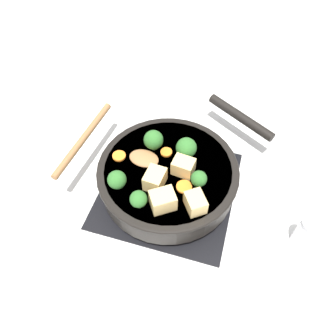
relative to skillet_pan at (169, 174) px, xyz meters
The scene contains 18 objects.
ground_plane 0.06m from the skillet_pan, 59.18° to the left, with size 2.40×2.40×0.00m, color silver.
front_burner_grate 0.05m from the skillet_pan, 59.18° to the left, with size 0.31×0.31×0.03m.
skillet_pan is the anchor object (origin of this frame).
wooden_spoon 0.15m from the skillet_pan, ahead, with size 0.21×0.24×0.02m.
tofu_cube_center_large 0.07m from the skillet_pan, 73.39° to the left, with size 0.05×0.04×0.04m, color #DBB770.
tofu_cube_near_handle 0.11m from the skillet_pan, 99.04° to the left, with size 0.05×0.04×0.04m, color #DBB770.
tofu_cube_east_chunk 0.12m from the skillet_pan, 133.64° to the left, with size 0.04×0.04×0.04m, color #DBB770.
tofu_cube_west_chunk 0.06m from the skillet_pan, behind, with size 0.04×0.04×0.04m, color #DBB770.
broccoli_floret_near_spoon 0.07m from the skillet_pan, 124.26° to the right, with size 0.05×0.05×0.05m.
broccoli_floret_center_top 0.09m from the skillet_pan, 41.96° to the right, with size 0.04×0.04×0.05m.
broccoli_floret_east_rim 0.12m from the skillet_pan, 74.65° to the left, with size 0.04×0.04×0.04m.
broccoli_floret_west_rim 0.09m from the skillet_pan, 158.20° to the left, with size 0.03×0.03×0.04m.
broccoli_floret_north_edge 0.13m from the skillet_pan, 42.37° to the left, with size 0.04×0.04×0.05m.
carrot_slice_orange_thin 0.09m from the skillet_pan, 46.76° to the right, with size 0.02×0.02×0.01m, color orange.
carrot_slice_near_center 0.05m from the skillet_pan, 65.74° to the right, with size 0.03×0.03×0.01m, color orange.
carrot_slice_edge_slice 0.07m from the skillet_pan, 137.26° to the left, with size 0.03×0.03×0.01m, color orange.
carrot_slice_under_broccoli 0.12m from the skillet_pan, ahead, with size 0.03×0.03×0.01m, color orange.
salt_shaker 0.31m from the skillet_pan, behind, with size 0.04×0.04×0.09m.
Camera 1 is at (-0.12, 0.41, 0.66)m, focal length 35.00 mm.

